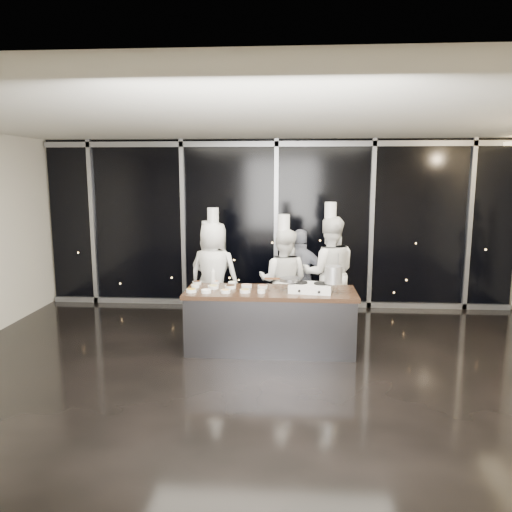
{
  "coord_description": "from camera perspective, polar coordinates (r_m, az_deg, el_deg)",
  "views": [
    {
      "loc": [
        0.29,
        -6.1,
        2.59
      ],
      "look_at": [
        -0.23,
        1.2,
        1.35
      ],
      "focal_mm": 35.0,
      "sensor_mm": 36.0,
      "label": 1
    }
  ],
  "objects": [
    {
      "name": "room_shell",
      "position": [
        6.11,
        3.02,
        6.38
      ],
      "size": [
        9.02,
        7.02,
        3.21
      ],
      "color": "beige",
      "rests_on": "ground"
    },
    {
      "name": "frying_pan",
      "position": [
        7.17,
        3.84,
        -2.68
      ],
      "size": [
        0.53,
        0.34,
        0.05
      ],
      "rotation": [
        0.0,
        0.0,
        -0.14
      ],
      "color": "gray",
      "rests_on": "stove"
    },
    {
      "name": "chef_left",
      "position": [
        8.4,
        -4.84,
        -2.02
      ],
      "size": [
        0.98,
        0.75,
        2.01
      ],
      "rotation": [
        0.0,
        0.0,
        2.91
      ],
      "color": "white",
      "rests_on": "ground"
    },
    {
      "name": "demo_counter",
      "position": [
        7.32,
        1.64,
        -7.36
      ],
      "size": [
        2.46,
        0.86,
        0.9
      ],
      "color": "#35353A",
      "rests_on": "ground"
    },
    {
      "name": "guest",
      "position": [
        8.38,
        5.13,
        -2.56
      ],
      "size": [
        1.03,
        0.58,
        1.65
      ],
      "rotation": [
        0.0,
        0.0,
        2.96
      ],
      "color": "#121932",
      "rests_on": "ground"
    },
    {
      "name": "stove",
      "position": [
        7.14,
        6.26,
        -3.6
      ],
      "size": [
        0.64,
        0.45,
        0.14
      ],
      "rotation": [
        0.0,
        0.0,
        -0.14
      ],
      "color": "white",
      "rests_on": "demo_counter"
    },
    {
      "name": "chef_far_left",
      "position": [
        8.53,
        -5.48,
        -2.55
      ],
      "size": [
        0.63,
        0.48,
        1.78
      ],
      "rotation": [
        0.0,
        0.0,
        2.94
      ],
      "color": "white",
      "rests_on": "ground"
    },
    {
      "name": "chef_right",
      "position": [
        8.25,
        8.34,
        -1.95
      ],
      "size": [
        0.95,
        0.75,
        2.11
      ],
      "rotation": [
        0.0,
        0.0,
        3.19
      ],
      "color": "white",
      "rests_on": "ground"
    },
    {
      "name": "window_wall",
      "position": [
        9.58,
        2.32,
        3.66
      ],
      "size": [
        8.9,
        0.11,
        3.2
      ],
      "color": "black",
      "rests_on": "ground"
    },
    {
      "name": "ground",
      "position": [
        6.63,
        1.29,
        -13.38
      ],
      "size": [
        9.0,
        9.0,
        0.0
      ],
      "primitive_type": "plane",
      "color": "black",
      "rests_on": "ground"
    },
    {
      "name": "chef_center",
      "position": [
        8.05,
        3.14,
        -2.82
      ],
      "size": [
        0.93,
        0.78,
        1.93
      ],
      "rotation": [
        0.0,
        0.0,
        2.95
      ],
      "color": "white",
      "rests_on": "ground"
    },
    {
      "name": "prep_bowls",
      "position": [
        7.29,
        -3.59,
        -3.59
      ],
      "size": [
        1.15,
        0.7,
        0.05
      ],
      "color": "white",
      "rests_on": "demo_counter"
    },
    {
      "name": "squeeze_bottle",
      "position": [
        7.59,
        -4.94,
        -2.33
      ],
      "size": [
        0.07,
        0.07,
        0.26
      ],
      "color": "silver",
      "rests_on": "demo_counter"
    },
    {
      "name": "stock_pot",
      "position": [
        7.08,
        8.83,
        -2.12
      ],
      "size": [
        0.28,
        0.28,
        0.24
      ],
      "primitive_type": "cylinder",
      "rotation": [
        0.0,
        0.0,
        -0.14
      ],
      "color": "#ADADB0",
      "rests_on": "stove"
    }
  ]
}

